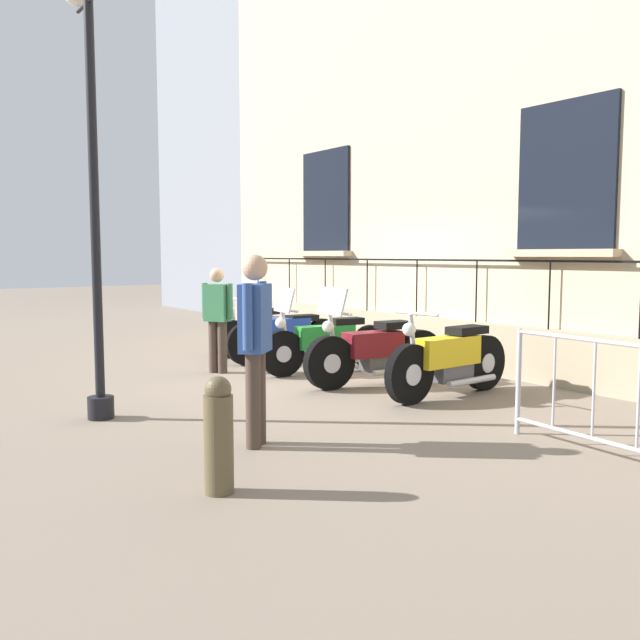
{
  "coord_description": "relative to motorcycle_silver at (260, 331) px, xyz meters",
  "views": [
    {
      "loc": [
        6.01,
        8.17,
        1.77
      ],
      "look_at": [
        0.13,
        0.0,
        0.8
      ],
      "focal_mm": 38.35,
      "sensor_mm": 36.0,
      "label": 1
    }
  ],
  "objects": [
    {
      "name": "motorcycle_silver",
      "position": [
        0.0,
        0.0,
        0.0
      ],
      "size": [
        1.99,
        0.62,
        1.02
      ],
      "color": "black",
      "rests_on": "ground_plane"
    },
    {
      "name": "building_facade",
      "position": [
        -2.04,
        2.28,
        3.72
      ],
      "size": [
        0.82,
        12.14,
        8.49
      ],
      "color": "#C6B28E",
      "rests_on": "ground_plane"
    },
    {
      "name": "ground_plane",
      "position": [
        0.2,
        2.28,
        -0.4
      ],
      "size": [
        60.0,
        60.0,
        0.0
      ],
      "primitive_type": "plane",
      "color": "gray"
    },
    {
      "name": "motorcycle_blue",
      "position": [
        0.17,
        1.06,
        0.05
      ],
      "size": [
        2.09,
        0.68,
        1.34
      ],
      "color": "black",
      "rests_on": "ground_plane"
    },
    {
      "name": "lamppost",
      "position": [
        3.9,
        3.18,
        2.53
      ],
      "size": [
        0.3,
        1.0,
        4.68
      ],
      "color": "black",
      "rests_on": "ground_plane"
    },
    {
      "name": "motorcycle_maroon",
      "position": [
        0.25,
        3.44,
        0.05
      ],
      "size": [
        2.19,
        0.75,
        1.34
      ],
      "color": "black",
      "rests_on": "ground_plane"
    },
    {
      "name": "pedestrian_walking",
      "position": [
        1.53,
        1.34,
        0.47
      ],
      "size": [
        0.37,
        0.47,
        1.57
      ],
      "color": "#47382D",
      "rests_on": "ground_plane"
    },
    {
      "name": "motorcycle_yellow",
      "position": [
        0.02,
        4.58,
        0.05
      ],
      "size": [
        2.12,
        0.67,
        1.09
      ],
      "color": "black",
      "rests_on": "ground_plane"
    },
    {
      "name": "bollard",
      "position": [
        3.94,
        6.01,
        0.04
      ],
      "size": [
        0.22,
        0.22,
        0.88
      ],
      "color": "brown",
      "rests_on": "ground_plane"
    },
    {
      "name": "motorcycle_green",
      "position": [
        0.21,
        2.29,
        0.04
      ],
      "size": [
        2.21,
        0.65,
        1.29
      ],
      "color": "black",
      "rests_on": "ground_plane"
    },
    {
      "name": "distant_building",
      "position": [
        -6.0,
        -8.21,
        4.69
      ],
      "size": [
        5.75,
        7.4,
        10.19
      ],
      "color": "gray",
      "rests_on": "ground_plane"
    },
    {
      "name": "crowd_barrier",
      "position": [
        0.83,
        7.28,
        0.16
      ],
      "size": [
        0.2,
        2.18,
        1.05
      ],
      "color": "#B7B7BF",
      "rests_on": "ground_plane"
    },
    {
      "name": "pedestrian_standing",
      "position": [
        3.07,
        5.08,
        0.61
      ],
      "size": [
        0.42,
        0.4,
        1.77
      ],
      "color": "#47382D",
      "rests_on": "ground_plane"
    }
  ]
}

